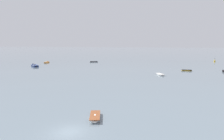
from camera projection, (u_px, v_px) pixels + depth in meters
ground_plane at (69, 132)px, 25.04m from camera, size 800.00×800.00×0.00m
rowboat_moored_0 at (160, 75)px, 68.18m from camera, size 3.21×4.49×0.68m
motorboat_moored_0 at (47, 62)px, 108.60m from camera, size 1.75×4.32×1.44m
rowboat_moored_1 at (95, 117)px, 29.69m from camera, size 2.53×4.62×0.69m
motorboat_moored_1 at (34, 66)px, 92.48m from camera, size 5.99×5.98×2.16m
rowboat_moored_2 at (94, 62)px, 112.14m from camera, size 4.90×3.05×0.73m
rowboat_moored_3 at (187, 70)px, 78.24m from camera, size 4.04×1.46×0.63m
channel_buoy at (215, 61)px, 114.73m from camera, size 0.90×0.90×2.30m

